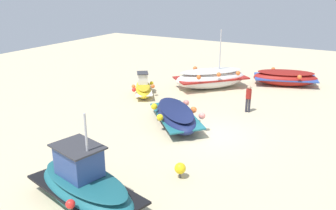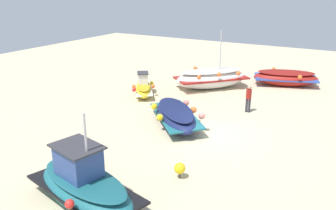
# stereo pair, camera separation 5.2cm
# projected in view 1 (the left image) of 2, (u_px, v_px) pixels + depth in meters

# --- Properties ---
(ground_plane) EXTENTS (56.63, 56.63, 0.00)m
(ground_plane) POSITION_uv_depth(u_px,v_px,m) (211.00, 134.00, 18.12)
(ground_plane) COLOR beige
(fishing_boat_0) EXTENTS (4.66, 4.65, 1.11)m
(fishing_boat_0) POSITION_uv_depth(u_px,v_px,m) (176.00, 115.00, 19.19)
(fishing_boat_0) COLOR navy
(fishing_boat_0) RESTS_ON ground_plane
(fishing_boat_1) EXTENTS (2.94, 4.92, 3.44)m
(fishing_boat_1) POSITION_uv_depth(u_px,v_px,m) (85.00, 185.00, 12.22)
(fishing_boat_1) COLOR #1E6670
(fishing_boat_1) RESTS_ON ground_plane
(fishing_boat_2) EXTENTS (3.20, 2.77, 1.51)m
(fishing_boat_2) POSITION_uv_depth(u_px,v_px,m) (143.00, 88.00, 24.24)
(fishing_boat_2) COLOR gold
(fishing_boat_2) RESTS_ON ground_plane
(fishing_boat_3) EXTENTS (5.46, 5.18, 4.21)m
(fishing_boat_3) POSITION_uv_depth(u_px,v_px,m) (211.00, 78.00, 25.82)
(fishing_boat_3) COLOR white
(fishing_boat_3) RESTS_ON ground_plane
(fishing_boat_5) EXTENTS (3.37, 5.03, 1.13)m
(fishing_boat_5) POSITION_uv_depth(u_px,v_px,m) (285.00, 78.00, 26.56)
(fishing_boat_5) COLOR maroon
(fishing_boat_5) RESTS_ON ground_plane
(person_walking) EXTENTS (0.32, 0.32, 1.64)m
(person_walking) POSITION_uv_depth(u_px,v_px,m) (248.00, 97.00, 20.89)
(person_walking) COLOR #2D2D38
(person_walking) RESTS_ON ground_plane
(mooring_buoy_0) EXTENTS (0.45, 0.45, 0.65)m
(mooring_buoy_0) POSITION_uv_depth(u_px,v_px,m) (180.00, 168.00, 13.90)
(mooring_buoy_0) COLOR #3F3F42
(mooring_buoy_0) RESTS_ON ground_plane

